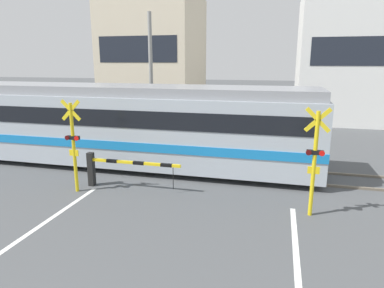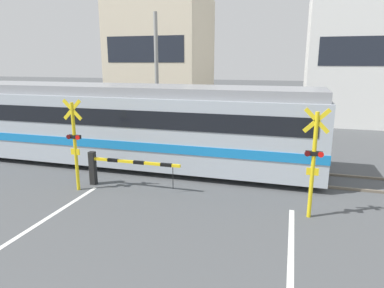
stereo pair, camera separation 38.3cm
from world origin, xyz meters
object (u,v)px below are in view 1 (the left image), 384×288
commuter_train (70,120)px  crossing_barrier_near (111,166)px  crossing_signal_left (73,142)px  crossing_signal_right (315,158)px  pedestrian (233,121)px  crossing_barrier_far (278,138)px

commuter_train → crossing_barrier_near: (3.21, -2.64, -1.01)m
commuter_train → crossing_barrier_near: commuter_train is taller
commuter_train → crossing_signal_left: size_ratio=6.73×
commuter_train → crossing_signal_left: bearing=-55.4°
crossing_signal_right → pedestrian: size_ratio=1.84×
crossing_signal_left → pedestrian: bearing=67.4°
crossing_barrier_near → pedestrian: pedestrian is taller
crossing_signal_left → pedestrian: crossing_signal_left is taller
crossing_barrier_far → pedestrian: size_ratio=2.01×
crossing_barrier_near → crossing_signal_left: crossing_signal_left is taller
crossing_signal_right → pedestrian: (-3.48, 9.39, -0.73)m
crossing_barrier_far → crossing_signal_left: (-6.43, -6.55, 0.94)m
commuter_train → crossing_barrier_far: commuter_train is taller
crossing_barrier_near → crossing_barrier_far: 8.07m
commuter_train → crossing_barrier_near: 4.27m
commuter_train → crossing_signal_right: bearing=-18.7°
commuter_train → pedestrian: bearing=44.9°
commuter_train → crossing_signal_right: size_ratio=6.73×
crossing_signal_left → pedestrian: size_ratio=1.84×
crossing_barrier_far → crossing_signal_right: (0.96, -6.55, 0.94)m
crossing_barrier_far → pedestrian: pedestrian is taller
crossing_signal_left → commuter_train: bearing=124.6°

